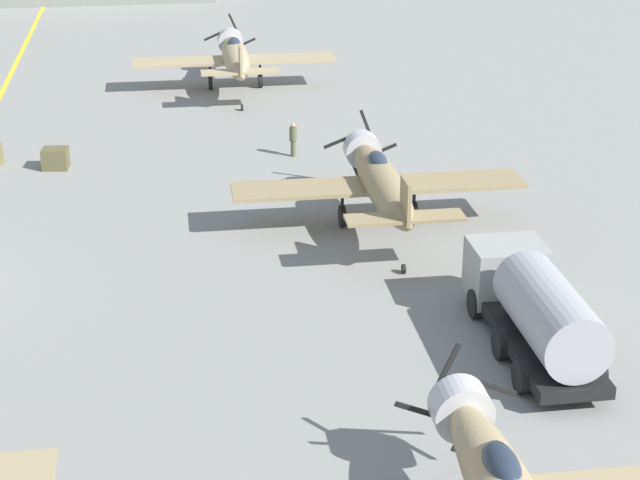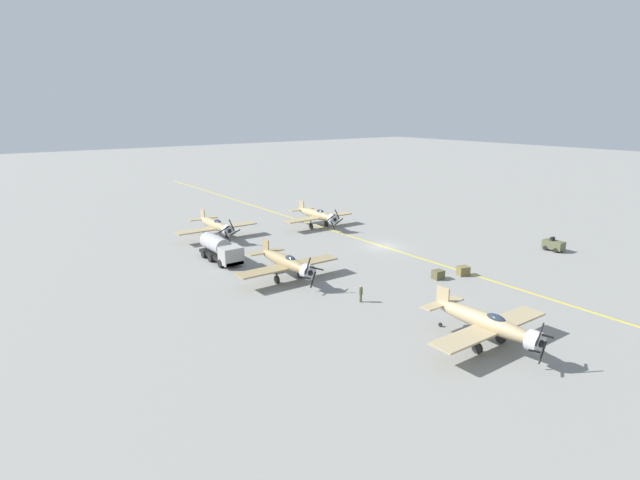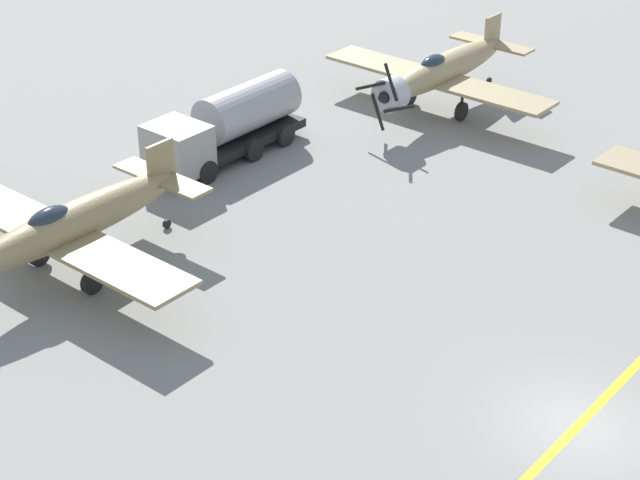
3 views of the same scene
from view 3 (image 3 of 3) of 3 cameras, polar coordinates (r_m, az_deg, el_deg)
The scene contains 5 objects.
ground_plane at distance 32.45m, azimuth 13.58°, elevation -9.63°, with size 400.00×400.00×0.00m, color gray.
taxiway_stripe at distance 32.45m, azimuth 13.58°, elevation -9.62°, with size 0.30×160.00×0.01m, color yellow.
airplane_mid_right at distance 38.57m, azimuth -13.31°, elevation 0.75°, with size 12.00×9.98×3.71m.
airplane_near_right at distance 51.97m, azimuth 6.47°, elevation 8.95°, with size 12.00×9.98×3.69m.
fuel_tanker at distance 47.05m, azimuth -5.01°, elevation 6.14°, with size 2.67×8.00×2.98m.
Camera 3 is at (-9.87, 23.59, 19.98)m, focal length 60.00 mm.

